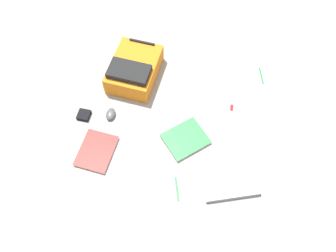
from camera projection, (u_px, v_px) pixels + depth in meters
ground_plane at (166, 124)px, 2.26m from camera, size 3.94×3.94×0.00m
backpack at (134, 70)px, 2.37m from camera, size 0.33×0.42×0.18m
laptop at (229, 177)px, 2.07m from camera, size 0.39×0.35×0.03m
book_manual at (96, 151)px, 2.16m from camera, size 0.23×0.27×0.02m
book_comic at (185, 139)px, 2.19m from camera, size 0.33×0.32×0.02m
computer_mouse at (111, 114)px, 2.27m from camera, size 0.06×0.09×0.04m
pen_black at (177, 189)px, 2.04m from camera, size 0.05×0.14×0.01m
pen_blue at (261, 75)px, 2.44m from camera, size 0.04×0.13×0.01m
earbud_pouch at (84, 115)px, 2.28m from camera, size 0.08×0.08×0.03m
usb_stick at (232, 107)px, 2.31m from camera, size 0.02×0.05×0.01m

